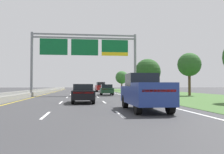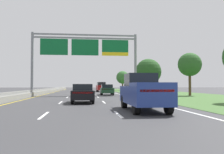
{
  "view_description": "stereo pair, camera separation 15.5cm",
  "coord_description": "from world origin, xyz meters",
  "px_view_note": "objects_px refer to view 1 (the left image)",
  "views": [
    {
      "loc": [
        -0.08,
        -2.05,
        1.5
      ],
      "look_at": [
        3.25,
        25.38,
        2.38
      ],
      "focal_mm": 39.76,
      "sensor_mm": 36.0,
      "label": 1
    },
    {
      "loc": [
        0.08,
        -2.06,
        1.5
      ],
      "look_at": [
        3.25,
        25.38,
        2.38
      ],
      "focal_mm": 39.76,
      "sensor_mm": 36.0,
      "label": 2
    }
  ],
  "objects_px": {
    "overhead_sign_gantry": "(85,51)",
    "car_white_centre_lane_sedan": "(83,88)",
    "pickup_truck_blue": "(145,92)",
    "car_black_centre_lane_sedan": "(83,93)",
    "car_darkgreen_right_lane_sedan": "(107,89)",
    "roadside_tree_mid": "(189,65)",
    "car_navy_centre_lane_sedan": "(83,90)",
    "roadside_tree_distant": "(122,77)",
    "car_red_right_lane_suv": "(100,87)",
    "roadside_tree_far": "(148,72)"
  },
  "relations": [
    {
      "from": "overhead_sign_gantry",
      "to": "roadside_tree_far",
      "type": "relative_size",
      "value": 2.24
    },
    {
      "from": "car_darkgreen_right_lane_sedan",
      "to": "pickup_truck_blue",
      "type": "bearing_deg",
      "value": -178.44
    },
    {
      "from": "pickup_truck_blue",
      "to": "car_white_centre_lane_sedan",
      "type": "bearing_deg",
      "value": 4.86
    },
    {
      "from": "car_navy_centre_lane_sedan",
      "to": "roadside_tree_distant",
      "type": "bearing_deg",
      "value": -20.16
    },
    {
      "from": "car_black_centre_lane_sedan",
      "to": "roadside_tree_mid",
      "type": "xyz_separation_m",
      "value": [
        14.83,
        12.12,
        3.5
      ]
    },
    {
      "from": "car_red_right_lane_suv",
      "to": "roadside_tree_distant",
      "type": "height_order",
      "value": "roadside_tree_distant"
    },
    {
      "from": "pickup_truck_blue",
      "to": "overhead_sign_gantry",
      "type": "bearing_deg",
      "value": 8.77
    },
    {
      "from": "car_navy_centre_lane_sedan",
      "to": "car_white_centre_lane_sedan",
      "type": "relative_size",
      "value": 1.0
    },
    {
      "from": "overhead_sign_gantry",
      "to": "car_darkgreen_right_lane_sedan",
      "type": "bearing_deg",
      "value": 19.94
    },
    {
      "from": "car_black_centre_lane_sedan",
      "to": "roadside_tree_mid",
      "type": "relative_size",
      "value": 0.74
    },
    {
      "from": "pickup_truck_blue",
      "to": "car_black_centre_lane_sedan",
      "type": "bearing_deg",
      "value": 27.85
    },
    {
      "from": "overhead_sign_gantry",
      "to": "roadside_tree_mid",
      "type": "height_order",
      "value": "overhead_sign_gantry"
    },
    {
      "from": "car_black_centre_lane_sedan",
      "to": "car_white_centre_lane_sedan",
      "type": "height_order",
      "value": "same"
    },
    {
      "from": "car_white_centre_lane_sedan",
      "to": "pickup_truck_blue",
      "type": "bearing_deg",
      "value": -176.65
    },
    {
      "from": "pickup_truck_blue",
      "to": "roadside_tree_mid",
      "type": "xyz_separation_m",
      "value": [
        11.26,
        18.87,
        3.25
      ]
    },
    {
      "from": "car_black_centre_lane_sedan",
      "to": "car_red_right_lane_suv",
      "type": "bearing_deg",
      "value": -7.41
    },
    {
      "from": "roadside_tree_distant",
      "to": "car_red_right_lane_suv",
      "type": "bearing_deg",
      "value": -118.84
    },
    {
      "from": "car_darkgreen_right_lane_sedan",
      "to": "roadside_tree_distant",
      "type": "bearing_deg",
      "value": -11.92
    },
    {
      "from": "car_navy_centre_lane_sedan",
      "to": "car_black_centre_lane_sedan",
      "type": "bearing_deg",
      "value": 178.26
    },
    {
      "from": "car_red_right_lane_suv",
      "to": "car_darkgreen_right_lane_sedan",
      "type": "bearing_deg",
      "value": 177.22
    },
    {
      "from": "roadside_tree_mid",
      "to": "car_black_centre_lane_sedan",
      "type": "bearing_deg",
      "value": -140.74
    },
    {
      "from": "car_darkgreen_right_lane_sedan",
      "to": "roadside_tree_far",
      "type": "height_order",
      "value": "roadside_tree_far"
    },
    {
      "from": "overhead_sign_gantry",
      "to": "roadside_tree_mid",
      "type": "xyz_separation_m",
      "value": [
        14.53,
        -2.42,
        -2.06
      ]
    },
    {
      "from": "car_black_centre_lane_sedan",
      "to": "roadside_tree_far",
      "type": "xyz_separation_m",
      "value": [
        13.0,
        27.48,
        3.32
      ]
    },
    {
      "from": "car_darkgreen_right_lane_sedan",
      "to": "car_white_centre_lane_sedan",
      "type": "bearing_deg",
      "value": 11.91
    },
    {
      "from": "car_black_centre_lane_sedan",
      "to": "car_darkgreen_right_lane_sedan",
      "type": "distance_m",
      "value": 16.11
    },
    {
      "from": "overhead_sign_gantry",
      "to": "car_navy_centre_lane_sedan",
      "type": "relative_size",
      "value": 3.39
    },
    {
      "from": "pickup_truck_blue",
      "to": "car_black_centre_lane_sedan",
      "type": "height_order",
      "value": "pickup_truck_blue"
    },
    {
      "from": "pickup_truck_blue",
      "to": "car_navy_centre_lane_sedan",
      "type": "height_order",
      "value": "pickup_truck_blue"
    },
    {
      "from": "car_black_centre_lane_sedan",
      "to": "roadside_tree_far",
      "type": "distance_m",
      "value": 30.58
    },
    {
      "from": "car_black_centre_lane_sedan",
      "to": "roadside_tree_far",
      "type": "relative_size",
      "value": 0.66
    },
    {
      "from": "overhead_sign_gantry",
      "to": "roadside_tree_distant",
      "type": "distance_m",
      "value": 32.63
    },
    {
      "from": "car_navy_centre_lane_sedan",
      "to": "car_darkgreen_right_lane_sedan",
      "type": "distance_m",
      "value": 3.58
    },
    {
      "from": "roadside_tree_distant",
      "to": "roadside_tree_far",
      "type": "bearing_deg",
      "value": -82.41
    },
    {
      "from": "pickup_truck_blue",
      "to": "car_darkgreen_right_lane_sedan",
      "type": "relative_size",
      "value": 1.21
    },
    {
      "from": "car_darkgreen_right_lane_sedan",
      "to": "roadside_tree_far",
      "type": "relative_size",
      "value": 0.66
    },
    {
      "from": "roadside_tree_far",
      "to": "overhead_sign_gantry",
      "type": "bearing_deg",
      "value": -134.49
    },
    {
      "from": "pickup_truck_blue",
      "to": "car_red_right_lane_suv",
      "type": "distance_m",
      "value": 39.98
    },
    {
      "from": "pickup_truck_blue",
      "to": "car_navy_centre_lane_sedan",
      "type": "bearing_deg",
      "value": 9.17
    },
    {
      "from": "roadside_tree_mid",
      "to": "car_red_right_lane_suv",
      "type": "bearing_deg",
      "value": 117.28
    },
    {
      "from": "pickup_truck_blue",
      "to": "car_white_centre_lane_sedan",
      "type": "xyz_separation_m",
      "value": [
        -3.49,
        41.41,
        -0.26
      ]
    },
    {
      "from": "car_white_centre_lane_sedan",
      "to": "roadside_tree_distant",
      "type": "height_order",
      "value": "roadside_tree_distant"
    },
    {
      "from": "overhead_sign_gantry",
      "to": "car_navy_centre_lane_sedan",
      "type": "xyz_separation_m",
      "value": [
        -0.17,
        0.12,
        -5.56
      ]
    },
    {
      "from": "car_black_centre_lane_sedan",
      "to": "car_navy_centre_lane_sedan",
      "type": "height_order",
      "value": "same"
    },
    {
      "from": "overhead_sign_gantry",
      "to": "car_white_centre_lane_sedan",
      "type": "xyz_separation_m",
      "value": [
        -0.23,
        20.11,
        -5.56
      ]
    },
    {
      "from": "car_darkgreen_right_lane_sedan",
      "to": "roadside_tree_far",
      "type": "bearing_deg",
      "value": -37.3
    },
    {
      "from": "car_darkgreen_right_lane_sedan",
      "to": "roadside_tree_mid",
      "type": "bearing_deg",
      "value": -106.19
    },
    {
      "from": "car_red_right_lane_suv",
      "to": "roadside_tree_far",
      "type": "distance_m",
      "value": 11.15
    },
    {
      "from": "pickup_truck_blue",
      "to": "roadside_tree_distant",
      "type": "height_order",
      "value": "roadside_tree_distant"
    },
    {
      "from": "roadside_tree_mid",
      "to": "roadside_tree_far",
      "type": "bearing_deg",
      "value": 96.77
    }
  ]
}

